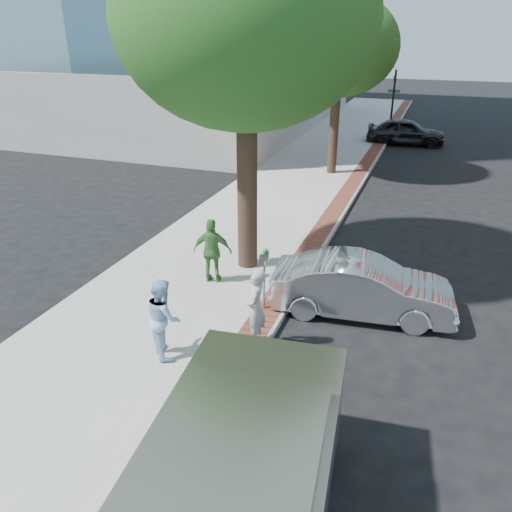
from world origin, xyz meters
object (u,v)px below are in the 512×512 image
at_px(parking_meter, 264,267).
at_px(person_green, 213,251).
at_px(person_officer, 163,317).
at_px(bg_car, 406,132).
at_px(sedan_silver, 362,287).
at_px(person_gray, 255,308).

height_order(parking_meter, person_green, person_green).
xyz_separation_m(person_officer, bg_car, (2.67, 22.18, -0.23)).
xyz_separation_m(person_green, bg_car, (3.07, 19.06, -0.25)).
bearing_deg(sedan_silver, bg_car, -4.72).
bearing_deg(bg_car, person_gray, 171.49).
height_order(person_gray, person_officer, person_gray).
relative_size(parking_meter, person_gray, 0.89).
bearing_deg(person_green, parking_meter, 140.19).
distance_m(parking_meter, person_green, 1.86).
height_order(person_gray, bg_car, person_gray).
xyz_separation_m(sedan_silver, bg_car, (-0.66, 19.10, 0.06)).
relative_size(parking_meter, person_officer, 0.91).
distance_m(parking_meter, person_officer, 2.61).
height_order(parking_meter, sedan_silver, parking_meter).
distance_m(sedan_silver, bg_car, 19.11).
xyz_separation_m(person_gray, sedan_silver, (1.78, 2.16, -0.30)).
xyz_separation_m(person_gray, person_officer, (-1.54, -0.92, -0.02)).
relative_size(person_officer, bg_car, 0.38).
relative_size(parking_meter, sedan_silver, 0.36).
relative_size(parking_meter, bg_car, 0.35).
distance_m(person_gray, person_officer, 1.80).
bearing_deg(bg_car, parking_meter, 170.44).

